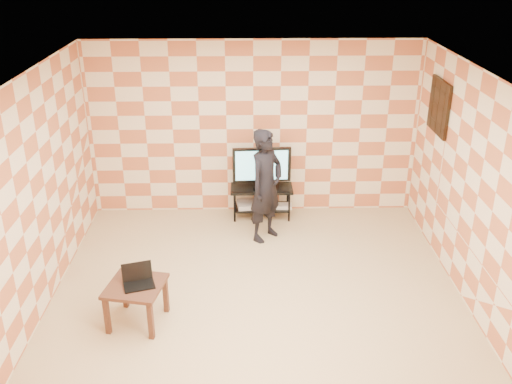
# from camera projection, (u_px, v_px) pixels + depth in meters

# --- Properties ---
(floor) EXTENTS (5.00, 5.00, 0.00)m
(floor) POSITION_uv_depth(u_px,v_px,m) (257.00, 298.00, 6.94)
(floor) COLOR tan
(floor) RESTS_ON ground
(wall_back) EXTENTS (5.00, 0.02, 2.70)m
(wall_back) POSITION_uv_depth(u_px,v_px,m) (253.00, 129.00, 8.67)
(wall_back) COLOR beige
(wall_back) RESTS_ON ground
(wall_front) EXTENTS (5.00, 0.02, 2.70)m
(wall_front) POSITION_uv_depth(u_px,v_px,m) (265.00, 342.00, 4.11)
(wall_front) COLOR beige
(wall_front) RESTS_ON ground
(wall_left) EXTENTS (0.02, 5.00, 2.70)m
(wall_left) POSITION_uv_depth(u_px,v_px,m) (33.00, 200.00, 6.34)
(wall_left) COLOR beige
(wall_left) RESTS_ON ground
(wall_right) EXTENTS (0.02, 5.00, 2.70)m
(wall_right) POSITION_uv_depth(u_px,v_px,m) (478.00, 196.00, 6.44)
(wall_right) COLOR beige
(wall_right) RESTS_ON ground
(ceiling) EXTENTS (5.00, 5.00, 0.02)m
(ceiling) POSITION_uv_depth(u_px,v_px,m) (257.00, 78.00, 5.84)
(ceiling) COLOR white
(ceiling) RESTS_ON wall_back
(wall_art) EXTENTS (0.04, 0.72, 0.72)m
(wall_art) POSITION_uv_depth(u_px,v_px,m) (439.00, 107.00, 7.61)
(wall_art) COLOR black
(wall_art) RESTS_ON wall_right
(tv_stand) EXTENTS (0.95, 0.43, 0.50)m
(tv_stand) POSITION_uv_depth(u_px,v_px,m) (262.00, 195.00, 8.83)
(tv_stand) COLOR black
(tv_stand) RESTS_ON floor
(tv) EXTENTS (0.89, 0.18, 0.64)m
(tv) POSITION_uv_depth(u_px,v_px,m) (262.00, 166.00, 8.62)
(tv) COLOR black
(tv) RESTS_ON tv_stand
(dvd_player) EXTENTS (0.47, 0.36, 0.07)m
(dvd_player) POSITION_uv_depth(u_px,v_px,m) (252.00, 204.00, 8.90)
(dvd_player) COLOR silver
(dvd_player) RESTS_ON tv_stand
(game_console) EXTENTS (0.25, 0.19, 0.06)m
(game_console) POSITION_uv_depth(u_px,v_px,m) (284.00, 206.00, 8.86)
(game_console) COLOR silver
(game_console) RESTS_ON tv_stand
(side_table) EXTENTS (0.71, 0.71, 0.50)m
(side_table) POSITION_uv_depth(u_px,v_px,m) (136.00, 291.00, 6.35)
(side_table) COLOR #382318
(side_table) RESTS_ON floor
(laptop) EXTENTS (0.40, 0.35, 0.22)m
(laptop) POSITION_uv_depth(u_px,v_px,m) (138.00, 280.00, 6.31)
(laptop) COLOR black
(laptop) RESTS_ON side_table
(person) EXTENTS (0.69, 0.71, 1.65)m
(person) POSITION_uv_depth(u_px,v_px,m) (266.00, 186.00, 8.02)
(person) COLOR black
(person) RESTS_ON floor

